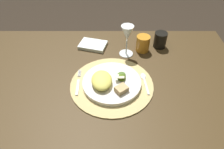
# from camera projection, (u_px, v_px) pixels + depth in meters

# --- Properties ---
(dining_table) EXTENTS (1.47, 0.90, 0.73)m
(dining_table) POSITION_uv_depth(u_px,v_px,m) (98.00, 102.00, 1.09)
(dining_table) COLOR #412F18
(dining_table) RESTS_ON ground
(placemat) EXTENTS (0.39, 0.39, 0.01)m
(placemat) POSITION_uv_depth(u_px,v_px,m) (112.00, 84.00, 0.96)
(placemat) COLOR tan
(placemat) RESTS_ON dining_table
(dinner_plate) EXTENTS (0.27, 0.27, 0.02)m
(dinner_plate) POSITION_uv_depth(u_px,v_px,m) (112.00, 83.00, 0.96)
(dinner_plate) COLOR silver
(dinner_plate) RESTS_ON placemat
(pasta_serving) EXTENTS (0.10, 0.14, 0.04)m
(pasta_serving) POSITION_uv_depth(u_px,v_px,m) (102.00, 80.00, 0.93)
(pasta_serving) COLOR #E0D35A
(pasta_serving) RESTS_ON dinner_plate
(salad_greens) EXTENTS (0.06, 0.07, 0.03)m
(salad_greens) POSITION_uv_depth(u_px,v_px,m) (122.00, 77.00, 0.96)
(salad_greens) COLOR #415D15
(salad_greens) RESTS_ON dinner_plate
(bread_piece) EXTENTS (0.07, 0.06, 0.02)m
(bread_piece) POSITION_uv_depth(u_px,v_px,m) (122.00, 89.00, 0.90)
(bread_piece) COLOR tan
(bread_piece) RESTS_ON dinner_plate
(fork) EXTENTS (0.02, 0.16, 0.00)m
(fork) POSITION_uv_depth(u_px,v_px,m) (78.00, 83.00, 0.96)
(fork) COLOR silver
(fork) RESTS_ON placemat
(spoon) EXTENTS (0.03, 0.14, 0.01)m
(spoon) POSITION_uv_depth(u_px,v_px,m) (144.00, 80.00, 0.98)
(spoon) COLOR silver
(spoon) RESTS_ON placemat
(napkin) EXTENTS (0.17, 0.14, 0.02)m
(napkin) POSITION_uv_depth(u_px,v_px,m) (93.00, 45.00, 1.19)
(napkin) COLOR white
(napkin) RESTS_ON dining_table
(wine_glass) EXTENTS (0.07, 0.07, 0.17)m
(wine_glass) POSITION_uv_depth(u_px,v_px,m) (127.00, 35.00, 1.06)
(wine_glass) COLOR silver
(wine_glass) RESTS_ON dining_table
(amber_tumbler) EXTENTS (0.07, 0.07, 0.09)m
(amber_tumbler) POSITION_uv_depth(u_px,v_px,m) (143.00, 44.00, 1.14)
(amber_tumbler) COLOR orange
(amber_tumbler) RESTS_ON dining_table
(dark_tumbler) EXTENTS (0.07, 0.07, 0.09)m
(dark_tumbler) POSITION_uv_depth(u_px,v_px,m) (160.00, 40.00, 1.16)
(dark_tumbler) COLOR black
(dark_tumbler) RESTS_ON dining_table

